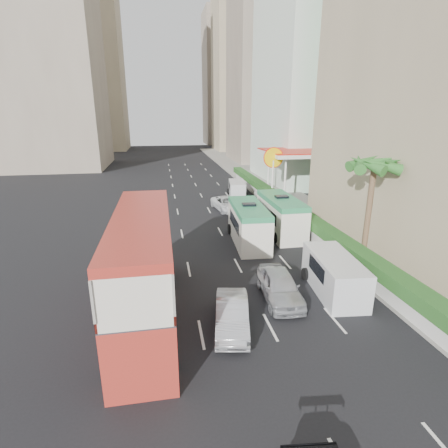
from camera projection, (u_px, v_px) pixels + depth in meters
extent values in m
plane|color=black|center=(266.00, 304.00, 18.05)|extent=(200.00, 200.00, 0.00)
cube|color=#B42F24|center=(144.00, 268.00, 16.29)|extent=(2.50, 11.00, 5.06)
imported|color=silver|center=(232.00, 328.00, 16.06)|extent=(2.17, 4.34, 1.37)
imported|color=silver|center=(279.00, 299.00, 18.58)|extent=(2.09, 4.62, 1.54)
imported|color=silver|center=(227.00, 210.00, 35.86)|extent=(3.03, 5.18, 1.35)
cube|color=silver|center=(249.00, 224.00, 26.38)|extent=(2.54, 6.68, 2.92)
cube|color=silver|center=(281.00, 216.00, 28.48)|extent=(2.28, 6.76, 2.99)
cube|color=silver|center=(334.00, 275.00, 19.07)|extent=(2.53, 5.25, 2.03)
cube|color=silver|center=(237.00, 189.00, 41.85)|extent=(2.36, 4.60, 1.76)
cube|color=#99968C|center=(278.00, 194.00, 43.02)|extent=(6.00, 120.00, 0.18)
cube|color=silver|center=(287.00, 214.00, 32.04)|extent=(0.30, 44.00, 1.00)
cube|color=#2D6626|center=(288.00, 205.00, 31.78)|extent=(1.10, 44.00, 0.70)
cylinder|color=brown|center=(368.00, 214.00, 22.10)|extent=(0.36, 0.36, 6.40)
cube|color=silver|center=(293.00, 174.00, 40.51)|extent=(6.50, 8.00, 5.50)
cube|color=gray|center=(274.00, 31.00, 68.08)|extent=(16.00, 16.00, 50.00)
cube|color=tan|center=(241.00, 64.00, 91.36)|extent=(14.00, 14.00, 44.00)
cube|color=gray|center=(226.00, 80.00, 112.62)|extent=(14.00, 14.00, 40.00)
cube|color=gray|center=(37.00, 10.00, 57.93)|extent=(18.00, 18.00, 52.00)
cube|color=tan|center=(90.00, 61.00, 92.04)|extent=(16.00, 16.00, 46.00)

